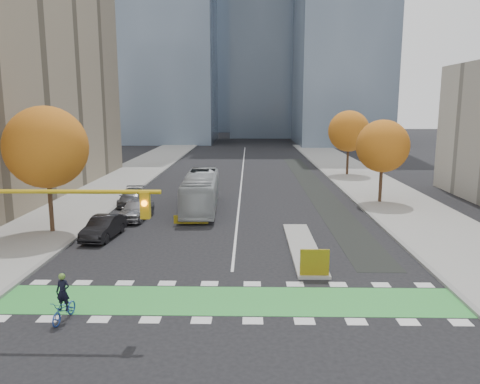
{
  "coord_description": "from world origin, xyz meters",
  "views": [
    {
      "loc": [
        0.83,
        -17.31,
        8.24
      ],
      "look_at": [
        0.28,
        10.83,
        3.0
      ],
      "focal_mm": 35.0,
      "sensor_mm": 36.0,
      "label": 1
    }
  ],
  "objects_px": {
    "tree_east_near": "(383,146)",
    "parked_car_b": "(103,227)",
    "tree_east_far": "(349,131)",
    "parked_car_a": "(136,209)",
    "traffic_signal_west": "(15,220)",
    "hazard_board": "(315,262)",
    "bus": "(201,192)",
    "tree_west": "(46,147)",
    "parked_car_c": "(132,197)",
    "cyclist": "(64,305)"
  },
  "relations": [
    {
      "from": "tree_west",
      "to": "bus",
      "type": "height_order",
      "value": "tree_west"
    },
    {
      "from": "hazard_board",
      "to": "tree_east_far",
      "type": "height_order",
      "value": "tree_east_far"
    },
    {
      "from": "tree_east_far",
      "to": "parked_car_a",
      "type": "height_order",
      "value": "tree_east_far"
    },
    {
      "from": "cyclist",
      "to": "parked_car_b",
      "type": "distance_m",
      "value": 11.58
    },
    {
      "from": "parked_car_b",
      "to": "parked_car_c",
      "type": "bearing_deg",
      "value": 100.17
    },
    {
      "from": "tree_east_near",
      "to": "parked_car_b",
      "type": "bearing_deg",
      "value": -151.33
    },
    {
      "from": "tree_west",
      "to": "tree_east_near",
      "type": "bearing_deg",
      "value": 22.62
    },
    {
      "from": "tree_west",
      "to": "parked_car_c",
      "type": "relative_size",
      "value": 1.81
    },
    {
      "from": "traffic_signal_west",
      "to": "parked_car_b",
      "type": "distance_m",
      "value": 11.9
    },
    {
      "from": "parked_car_b",
      "to": "traffic_signal_west",
      "type": "bearing_deg",
      "value": -82.1
    },
    {
      "from": "hazard_board",
      "to": "bus",
      "type": "xyz_separation_m",
      "value": [
        -7.0,
        14.96,
        0.67
      ]
    },
    {
      "from": "tree_west",
      "to": "traffic_signal_west",
      "type": "relative_size",
      "value": 0.96
    },
    {
      "from": "tree_east_far",
      "to": "cyclist",
      "type": "bearing_deg",
      "value": -116.04
    },
    {
      "from": "hazard_board",
      "to": "parked_car_a",
      "type": "height_order",
      "value": "parked_car_a"
    },
    {
      "from": "hazard_board",
      "to": "parked_car_b",
      "type": "xyz_separation_m",
      "value": [
        -12.29,
        6.7,
        -0.1
      ]
    },
    {
      "from": "tree_east_far",
      "to": "parked_car_c",
      "type": "distance_m",
      "value": 27.85
    },
    {
      "from": "cyclist",
      "to": "parked_car_a",
      "type": "relative_size",
      "value": 0.43
    },
    {
      "from": "tree_west",
      "to": "cyclist",
      "type": "xyz_separation_m",
      "value": [
        5.69,
        -12.5,
        -4.97
      ]
    },
    {
      "from": "cyclist",
      "to": "parked_car_a",
      "type": "bearing_deg",
      "value": 101.76
    },
    {
      "from": "bus",
      "to": "tree_east_near",
      "type": "bearing_deg",
      "value": 8.71
    },
    {
      "from": "parked_car_a",
      "to": "tree_west",
      "type": "bearing_deg",
      "value": -134.54
    },
    {
      "from": "tree_east_near",
      "to": "parked_car_a",
      "type": "height_order",
      "value": "tree_east_near"
    },
    {
      "from": "tree_east_far",
      "to": "parked_car_a",
      "type": "distance_m",
      "value": 30.1
    },
    {
      "from": "tree_east_far",
      "to": "tree_west",
      "type": "bearing_deg",
      "value": -133.3
    },
    {
      "from": "cyclist",
      "to": "bus",
      "type": "distance_m",
      "value": 19.95
    },
    {
      "from": "parked_car_c",
      "to": "traffic_signal_west",
      "type": "bearing_deg",
      "value": -91.2
    },
    {
      "from": "tree_east_near",
      "to": "parked_car_b",
      "type": "xyz_separation_m",
      "value": [
        -20.29,
        -11.1,
        -4.16
      ]
    },
    {
      "from": "cyclist",
      "to": "bus",
      "type": "bearing_deg",
      "value": 88.26
    },
    {
      "from": "tree_east_far",
      "to": "parked_car_b",
      "type": "xyz_separation_m",
      "value": [
        -20.79,
        -27.1,
        -4.54
      ]
    },
    {
      "from": "hazard_board",
      "to": "parked_car_c",
      "type": "distance_m",
      "value": 21.17
    },
    {
      "from": "hazard_board",
      "to": "cyclist",
      "type": "distance_m",
      "value": 11.33
    },
    {
      "from": "hazard_board",
      "to": "tree_east_far",
      "type": "relative_size",
      "value": 0.18
    },
    {
      "from": "tree_west",
      "to": "traffic_signal_west",
      "type": "distance_m",
      "value": 13.25
    },
    {
      "from": "hazard_board",
      "to": "bus",
      "type": "relative_size",
      "value": 0.13
    },
    {
      "from": "tree_east_far",
      "to": "tree_east_near",
      "type": "bearing_deg",
      "value": -91.79
    },
    {
      "from": "traffic_signal_west",
      "to": "tree_west",
      "type": "bearing_deg",
      "value": 108.02
    },
    {
      "from": "parked_car_a",
      "to": "parked_car_b",
      "type": "xyz_separation_m",
      "value": [
        -0.85,
        -5.0,
        -0.06
      ]
    },
    {
      "from": "tree_west",
      "to": "traffic_signal_west",
      "type": "bearing_deg",
      "value": -71.98
    },
    {
      "from": "tree_west",
      "to": "parked_car_b",
      "type": "xyz_separation_m",
      "value": [
        3.71,
        -1.1,
        -4.92
      ]
    },
    {
      "from": "tree_west",
      "to": "parked_car_a",
      "type": "distance_m",
      "value": 7.72
    },
    {
      "from": "traffic_signal_west",
      "to": "cyclist",
      "type": "xyz_separation_m",
      "value": [
        1.62,
        0.01,
        -3.39
      ]
    },
    {
      "from": "tree_west",
      "to": "tree_east_far",
      "type": "distance_m",
      "value": 35.73
    },
    {
      "from": "hazard_board",
      "to": "parked_car_c",
      "type": "xyz_separation_m",
      "value": [
        -13.0,
        16.7,
        -0.14
      ]
    },
    {
      "from": "tree_west",
      "to": "parked_car_a",
      "type": "xyz_separation_m",
      "value": [
        4.56,
        3.9,
        -4.86
      ]
    },
    {
      "from": "tree_west",
      "to": "tree_east_near",
      "type": "relative_size",
      "value": 1.16
    },
    {
      "from": "parked_car_b",
      "to": "parked_car_c",
      "type": "xyz_separation_m",
      "value": [
        -0.71,
        10.0,
        -0.04
      ]
    },
    {
      "from": "tree_east_far",
      "to": "traffic_signal_west",
      "type": "distance_m",
      "value": 43.61
    },
    {
      "from": "parked_car_c",
      "to": "hazard_board",
      "type": "bearing_deg",
      "value": -56.17
    },
    {
      "from": "tree_east_near",
      "to": "bus",
      "type": "relative_size",
      "value": 0.67
    },
    {
      "from": "tree_east_far",
      "to": "cyclist",
      "type": "xyz_separation_m",
      "value": [
        -18.81,
        -38.5,
        -4.6
      ]
    }
  ]
}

